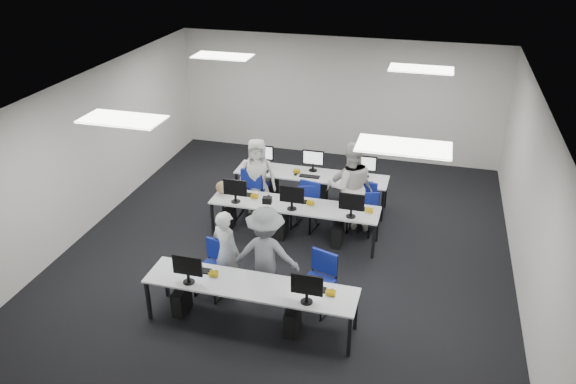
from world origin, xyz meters
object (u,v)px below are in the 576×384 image
(chair_5, at_px, (256,195))
(student_0, at_px, (226,252))
(chair_7, at_px, (366,215))
(chair_4, at_px, (361,216))
(chair_2, at_px, (250,203))
(chair_3, at_px, (306,214))
(student_3, at_px, (350,191))
(student_1, at_px, (350,186))
(chair_6, at_px, (307,208))
(chair_0, at_px, (213,278))
(desk_front, at_px, (250,287))
(desk_mid, at_px, (294,207))
(photographer, at_px, (266,255))
(chair_1, at_px, (317,292))
(student_2, at_px, (257,176))

(chair_5, height_order, student_0, student_0)
(chair_7, bearing_deg, chair_4, -134.51)
(chair_2, height_order, chair_3, chair_2)
(student_3, bearing_deg, chair_7, -3.53)
(chair_7, xyz_separation_m, student_1, (-0.33, -0.09, 0.64))
(chair_6, bearing_deg, chair_3, -100.14)
(chair_5, xyz_separation_m, student_3, (2.01, -0.19, 0.46))
(chair_2, distance_m, student_0, 2.56)
(chair_0, bearing_deg, desk_front, -20.34)
(desk_mid, xyz_separation_m, student_1, (0.94, 0.68, 0.23))
(chair_3, xyz_separation_m, chair_5, (-1.20, 0.49, 0.02))
(chair_0, xyz_separation_m, chair_2, (-0.24, 2.61, 0.02))
(chair_3, relative_size, photographer, 0.56)
(chair_0, distance_m, chair_1, 1.74)
(desk_mid, relative_size, chair_5, 3.27)
(chair_5, bearing_deg, chair_1, -53.14)
(chair_2, bearing_deg, student_3, 4.42)
(chair_2, bearing_deg, desk_front, -71.35)
(chair_3, bearing_deg, student_0, -95.93)
(chair_4, xyz_separation_m, student_2, (-2.22, 0.26, 0.49))
(student_0, bearing_deg, student_2, -59.40)
(chair_5, bearing_deg, student_1, -4.95)
(chair_7, bearing_deg, student_0, -143.31)
(chair_7, bearing_deg, desk_front, -128.15)
(desk_mid, bearing_deg, chair_6, 84.26)
(desk_mid, height_order, chair_4, chair_4)
(student_1, relative_size, student_3, 1.18)
(chair_3, distance_m, photographer, 2.43)
(chair_6, bearing_deg, chair_7, -17.06)
(student_2, bearing_deg, chair_6, -21.00)
(chair_5, relative_size, student_1, 0.54)
(chair_2, bearing_deg, chair_6, 6.42)
(student_0, bearing_deg, chair_6, -82.39)
(photographer, bearing_deg, chair_6, -96.32)
(chair_7, height_order, photographer, photographer)
(student_3, relative_size, photographer, 0.94)
(student_2, bearing_deg, student_0, -94.91)
(student_0, bearing_deg, chair_4, -103.29)
(student_0, bearing_deg, photographer, -158.50)
(chair_4, height_order, student_3, student_3)
(student_1, xyz_separation_m, student_2, (-1.96, 0.22, -0.12))
(student_0, height_order, student_3, student_3)
(chair_1, bearing_deg, desk_mid, 132.58)
(student_1, bearing_deg, desk_mid, 19.74)
(chair_7, xyz_separation_m, photographer, (-1.24, -2.67, 0.55))
(desk_front, distance_m, chair_5, 3.74)
(chair_1, relative_size, student_3, 0.62)
(chair_4, height_order, student_0, student_0)
(chair_6, distance_m, student_0, 2.75)
(desk_mid, relative_size, chair_7, 3.72)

